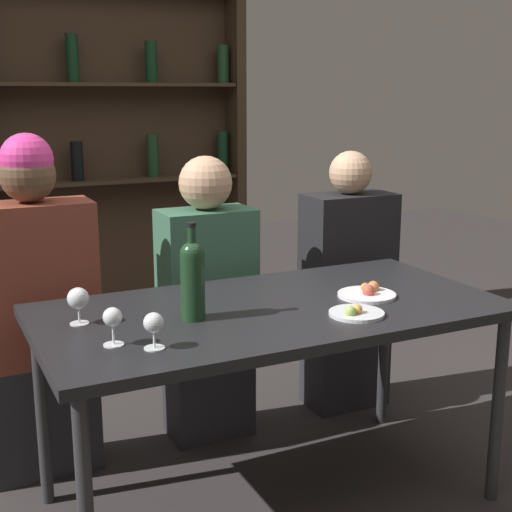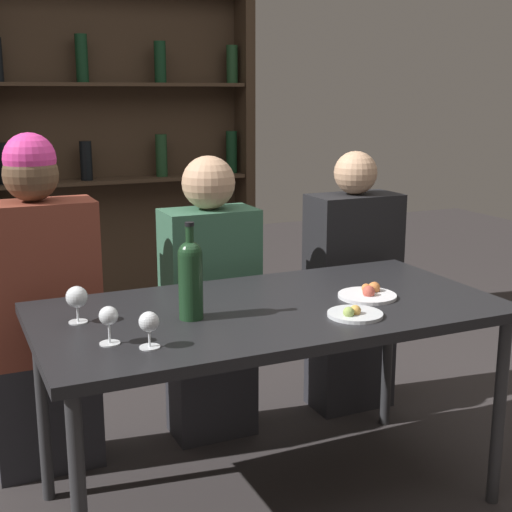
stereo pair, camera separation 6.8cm
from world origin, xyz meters
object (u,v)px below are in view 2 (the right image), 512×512
Objects in this scene: wine_bottle at (190,276)px; wine_glass_1 at (77,298)px; food_plate_0 at (369,293)px; seated_person_left at (41,314)px; seated_person_center at (211,306)px; food_plate_1 at (354,314)px; seated_person_right at (352,290)px; wine_glass_0 at (109,318)px; wine_glass_2 at (149,324)px.

wine_bottle is 0.36m from wine_glass_1.
seated_person_left reaches higher than food_plate_0.
seated_person_left is at bearing 149.22° from food_plate_0.
seated_person_center is at bearing 63.86° from wine_bottle.
food_plate_1 is 0.96m from seated_person_right.
wine_glass_0 is at bearing -82.12° from seated_person_left.
seated_person_center is (0.59, 0.73, -0.24)m from wine_glass_0.
seated_person_left is at bearing 103.78° from wine_glass_2.
wine_bottle is 2.77× the size of wine_glass_0.
seated_person_right is at bearing 58.39° from food_plate_1.
food_plate_0 is 0.17× the size of seated_person_right.
wine_glass_2 is at bearing -121.38° from seated_person_center.
wine_bottle is 0.24× the size of seated_person_left.
seated_person_left reaches higher than wine_glass_2.
seated_person_left is (-0.40, 0.60, -0.25)m from wine_bottle.
wine_glass_0 is at bearing -173.83° from food_plate_0.
wine_bottle is 1.74× the size of food_plate_1.
wine_glass_2 is 0.09× the size of seated_person_right.
wine_bottle is 2.93× the size of wine_glass_2.
food_plate_0 is 1.23m from seated_person_left.
wine_glass_1 is 0.57× the size of food_plate_0.
food_plate_0 is 0.17× the size of seated_person_center.
wine_bottle is 0.67m from food_plate_0.
seated_person_right reaches higher than food_plate_0.
wine_glass_1 is 1.01m from food_plate_0.
seated_person_left is at bearing 97.88° from wine_glass_0.
wine_glass_1 is 0.35m from wine_glass_2.
seated_person_right is (0.33, 0.63, -0.19)m from food_plate_0.
seated_person_center reaches higher than wine_glass_2.
wine_glass_0 reaches higher than wine_glass_2.
food_plate_0 is (0.66, -0.03, -0.13)m from wine_bottle.
wine_glass_2 is 0.69m from food_plate_1.
seated_person_left is at bearing 137.84° from food_plate_1.
food_plate_0 is 0.16× the size of seated_person_left.
food_plate_1 is 0.15× the size of seated_person_center.
wine_bottle is at bearing -56.68° from seated_person_left.
seated_person_center is (-0.19, 0.80, -0.17)m from food_plate_1.
wine_glass_0 is at bearing -78.87° from wine_glass_1.
wine_glass_1 is 0.10× the size of seated_person_right.
seated_person_center reaches higher than wine_glass_1.
wine_glass_1 is at bearing -159.56° from seated_person_right.
seated_person_center is at bearing 180.00° from seated_person_right.
wine_bottle is 0.29m from wine_glass_2.
wine_glass_2 is (-0.20, -0.21, -0.07)m from wine_bottle.
wine_glass_2 is (0.10, -0.08, -0.01)m from wine_glass_0.
wine_glass_2 is at bearing -133.75° from wine_bottle.
seated_person_left reaches higher than food_plate_1.
wine_glass_1 is 1.43m from seated_person_right.
seated_person_right is at bearing 62.55° from food_plate_0.
wine_bottle reaches higher than wine_glass_1.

